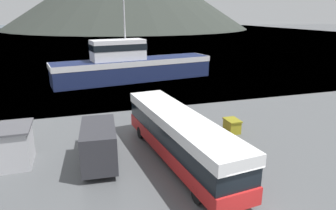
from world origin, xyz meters
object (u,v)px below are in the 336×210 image
(tour_bus, at_px, (179,135))
(dock_kiosk, at_px, (4,147))
(delivery_van, at_px, (99,142))
(fishing_boat, at_px, (131,65))
(storage_bin, at_px, (232,126))

(tour_bus, xyz_separation_m, dock_kiosk, (-10.44, 2.58, -0.48))
(delivery_van, bearing_deg, dock_kiosk, 172.19)
(fishing_boat, bearing_deg, storage_bin, 1.65)
(storage_bin, bearing_deg, dock_kiosk, -177.64)
(fishing_boat, xyz_separation_m, storage_bin, (3.99, -21.17, -1.65))
(dock_kiosk, bearing_deg, tour_bus, -13.89)
(tour_bus, height_order, dock_kiosk, tour_bus)
(fishing_boat, bearing_deg, tour_bus, -12.72)
(tour_bus, distance_m, fishing_boat, 24.47)
(tour_bus, relative_size, dock_kiosk, 3.83)
(tour_bus, xyz_separation_m, fishing_boat, (1.58, 24.41, 0.45))
(delivery_van, height_order, storage_bin, delivery_van)
(fishing_boat, xyz_separation_m, dock_kiosk, (-12.02, -21.83, -0.93))
(tour_bus, relative_size, fishing_boat, 0.57)
(fishing_boat, height_order, dock_kiosk, fishing_boat)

